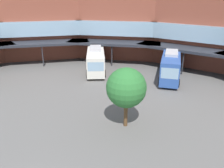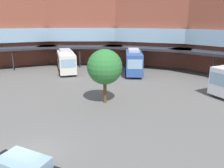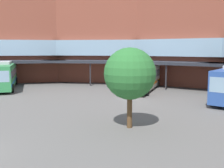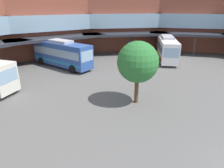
# 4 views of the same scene
# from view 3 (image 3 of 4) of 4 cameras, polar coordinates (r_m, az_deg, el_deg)

# --- Properties ---
(bus_0) EXTENTS (8.54, 10.00, 3.62)m
(bus_0) POSITION_cam_3_polar(r_m,az_deg,el_deg) (36.21, 6.65, 1.45)
(bus_0) COLOR silver
(bus_0) RESTS_ON ground
(bus_2) EXTENTS (12.56, 6.12, 3.81)m
(bus_2) POSITION_cam_3_polar(r_m,az_deg,el_deg) (40.97, -21.61, 1.80)
(bus_2) COLOR #338C4C
(bus_2) RESTS_ON ground
(plaza_tree) EXTENTS (3.61, 3.61, 5.64)m
(plaza_tree) POSITION_cam_3_polar(r_m,az_deg,el_deg) (18.83, 3.75, 2.13)
(plaza_tree) COLOR brown
(plaza_tree) RESTS_ON ground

